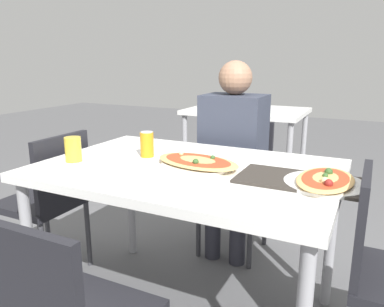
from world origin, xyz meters
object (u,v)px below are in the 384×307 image
(pizza_second, at_px, (325,181))
(soda_can, at_px, (147,144))
(pizza_main, at_px, (197,163))
(dining_table, at_px, (187,181))
(chair_far_seated, at_px, (238,177))
(person_seated, at_px, (233,145))
(drink_glass, at_px, (73,149))
(chair_side_left, at_px, (49,196))

(pizza_second, bearing_deg, soda_can, 175.17)
(pizza_main, xyz_separation_m, pizza_second, (0.55, -0.02, -0.00))
(dining_table, relative_size, chair_far_seated, 1.56)
(chair_far_seated, height_order, person_seated, person_seated)
(drink_glass, height_order, pizza_second, drink_glass)
(pizza_main, height_order, soda_can, soda_can)
(dining_table, xyz_separation_m, pizza_main, (0.04, 0.01, 0.09))
(chair_far_seated, height_order, pizza_second, chair_far_seated)
(soda_can, height_order, pizza_second, soda_can)
(dining_table, xyz_separation_m, person_seated, (-0.03, 0.66, 0.03))
(chair_far_seated, height_order, soda_can, soda_can)
(person_seated, bearing_deg, pizza_second, 132.65)
(chair_far_seated, height_order, pizza_main, chair_far_seated)
(chair_side_left, height_order, person_seated, person_seated)
(soda_can, bearing_deg, drink_glass, -139.26)
(pizza_main, distance_m, soda_can, 0.31)
(dining_table, bearing_deg, soda_can, 165.60)
(drink_glass, xyz_separation_m, pizza_second, (1.11, 0.16, -0.04))
(person_seated, bearing_deg, chair_far_seated, -90.00)
(dining_table, bearing_deg, pizza_main, 17.78)
(chair_far_seated, xyz_separation_m, soda_can, (-0.23, -0.71, 0.34))
(soda_can, xyz_separation_m, drink_glass, (-0.26, -0.23, -0.00))
(person_seated, xyz_separation_m, pizza_second, (0.62, -0.67, 0.06))
(chair_side_left, distance_m, drink_glass, 0.49)
(person_seated, relative_size, pizza_second, 3.43)
(dining_table, height_order, chair_far_seated, chair_far_seated)
(chair_far_seated, distance_m, person_seated, 0.26)
(chair_side_left, height_order, pizza_second, chair_side_left)
(chair_side_left, xyz_separation_m, pizza_main, (0.90, 0.04, 0.30))
(chair_side_left, height_order, soda_can, soda_can)
(person_seated, xyz_separation_m, pizza_main, (0.07, -0.65, 0.06))
(person_seated, distance_m, drink_glass, 0.97)
(person_seated, distance_m, soda_can, 0.65)
(drink_glass, distance_m, pizza_second, 1.12)
(soda_can, relative_size, pizza_second, 0.35)
(pizza_main, bearing_deg, pizza_second, -2.15)
(dining_table, bearing_deg, chair_far_seated, 91.85)
(chair_far_seated, xyz_separation_m, drink_glass, (-0.49, -0.94, 0.33))
(person_seated, bearing_deg, chair_side_left, 39.89)
(soda_can, bearing_deg, chair_far_seated, 72.07)
(soda_can, bearing_deg, dining_table, -14.40)
(dining_table, relative_size, person_seated, 1.07)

